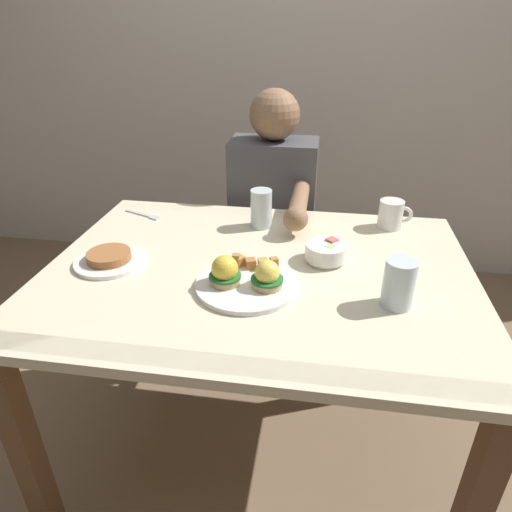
# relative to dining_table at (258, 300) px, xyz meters

# --- Properties ---
(ground_plane) EXTENTS (6.00, 6.00, 0.00)m
(ground_plane) POSITION_rel_dining_table_xyz_m (0.00, 0.00, -0.63)
(ground_plane) COLOR #7F664C
(back_wall) EXTENTS (4.80, 0.10, 2.60)m
(back_wall) POSITION_rel_dining_table_xyz_m (0.00, 1.50, 0.67)
(back_wall) COLOR silver
(back_wall) RESTS_ON ground_plane
(dining_table) EXTENTS (1.20, 0.90, 0.74)m
(dining_table) POSITION_rel_dining_table_xyz_m (0.00, 0.00, 0.00)
(dining_table) COLOR beige
(dining_table) RESTS_ON ground_plane
(eggs_benedict_plate) EXTENTS (0.27, 0.27, 0.09)m
(eggs_benedict_plate) POSITION_rel_dining_table_xyz_m (-0.02, -0.10, 0.13)
(eggs_benedict_plate) COLOR white
(eggs_benedict_plate) RESTS_ON dining_table
(fruit_bowl) EXTENTS (0.12, 0.12, 0.06)m
(fruit_bowl) POSITION_rel_dining_table_xyz_m (0.19, 0.07, 0.14)
(fruit_bowl) COLOR white
(fruit_bowl) RESTS_ON dining_table
(coffee_mug) EXTENTS (0.11, 0.08, 0.09)m
(coffee_mug) POSITION_rel_dining_table_xyz_m (0.40, 0.35, 0.16)
(coffee_mug) COLOR white
(coffee_mug) RESTS_ON dining_table
(fork) EXTENTS (0.15, 0.08, 0.00)m
(fork) POSITION_rel_dining_table_xyz_m (-0.46, 0.31, 0.11)
(fork) COLOR silver
(fork) RESTS_ON dining_table
(water_glass_near) EXTENTS (0.08, 0.08, 0.12)m
(water_glass_near) POSITION_rel_dining_table_xyz_m (0.36, -0.13, 0.16)
(water_glass_near) COLOR silver
(water_glass_near) RESTS_ON dining_table
(water_glass_far) EXTENTS (0.07, 0.07, 0.13)m
(water_glass_far) POSITION_rel_dining_table_xyz_m (-0.03, 0.29, 0.16)
(water_glass_far) COLOR silver
(water_glass_far) RESTS_ON dining_table
(side_plate) EXTENTS (0.20, 0.20, 0.04)m
(side_plate) POSITION_rel_dining_table_xyz_m (-0.43, -0.04, 0.12)
(side_plate) COLOR white
(side_plate) RESTS_ON dining_table
(diner_person) EXTENTS (0.34, 0.54, 1.14)m
(diner_person) POSITION_rel_dining_table_xyz_m (-0.03, 0.60, 0.02)
(diner_person) COLOR #33333D
(diner_person) RESTS_ON ground_plane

